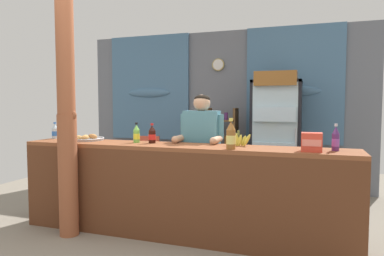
{
  "coord_description": "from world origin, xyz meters",
  "views": [
    {
      "loc": [
        1.4,
        -2.87,
        1.37
      ],
      "look_at": [
        0.21,
        0.63,
        1.12
      ],
      "focal_mm": 32.37,
      "sensor_mm": 36.0,
      "label": 1
    }
  ],
  "objects_px": {
    "soda_bottle_lime_soda": "(136,134)",
    "banana_bunch": "(238,140)",
    "soda_bottle_iced_tea": "(231,136)",
    "bottle_shelf_rack": "(222,148)",
    "stall_counter": "(175,183)",
    "shopkeeper": "(202,144)",
    "soda_bottle_grape_soda": "(336,139)",
    "drink_fridge": "(276,130)",
    "soda_bottle_water": "(55,132)",
    "soda_bottle_cola": "(152,135)",
    "plastic_lawn_chair": "(145,160)",
    "pastry_tray": "(86,138)",
    "timber_post": "(67,119)",
    "snack_box_crackers": "(312,142)"
  },
  "relations": [
    {
      "from": "stall_counter",
      "to": "drink_fridge",
      "type": "relative_size",
      "value": 1.91
    },
    {
      "from": "soda_bottle_grape_soda",
      "to": "soda_bottle_lime_soda",
      "type": "distance_m",
      "value": 2.01
    },
    {
      "from": "plastic_lawn_chair",
      "to": "soda_bottle_cola",
      "type": "distance_m",
      "value": 1.89
    },
    {
      "from": "soda_bottle_lime_soda",
      "to": "banana_bunch",
      "type": "xyz_separation_m",
      "value": [
        1.11,
        0.06,
        -0.04
      ]
    },
    {
      "from": "shopkeeper",
      "to": "soda_bottle_lime_soda",
      "type": "xyz_separation_m",
      "value": [
        -0.64,
        -0.34,
        0.12
      ]
    },
    {
      "from": "timber_post",
      "to": "stall_counter",
      "type": "bearing_deg",
      "value": 12.23
    },
    {
      "from": "drink_fridge",
      "to": "banana_bunch",
      "type": "bearing_deg",
      "value": -97.26
    },
    {
      "from": "drink_fridge",
      "to": "shopkeeper",
      "type": "height_order",
      "value": "drink_fridge"
    },
    {
      "from": "shopkeeper",
      "to": "soda_bottle_cola",
      "type": "xyz_separation_m",
      "value": [
        -0.45,
        -0.33,
        0.12
      ]
    },
    {
      "from": "soda_bottle_iced_tea",
      "to": "soda_bottle_water",
      "type": "distance_m",
      "value": 2.27
    },
    {
      "from": "drink_fridge",
      "to": "stall_counter",
      "type": "bearing_deg",
      "value": -112.63
    },
    {
      "from": "drink_fridge",
      "to": "soda_bottle_grape_soda",
      "type": "bearing_deg",
      "value": -69.37
    },
    {
      "from": "soda_bottle_iced_tea",
      "to": "banana_bunch",
      "type": "height_order",
      "value": "soda_bottle_iced_tea"
    },
    {
      "from": "timber_post",
      "to": "soda_bottle_lime_soda",
      "type": "relative_size",
      "value": 11.51
    },
    {
      "from": "plastic_lawn_chair",
      "to": "soda_bottle_water",
      "type": "height_order",
      "value": "soda_bottle_water"
    },
    {
      "from": "drink_fridge",
      "to": "shopkeeper",
      "type": "relative_size",
      "value": 1.23
    },
    {
      "from": "soda_bottle_lime_soda",
      "to": "plastic_lawn_chair",
      "type": "bearing_deg",
      "value": 113.91
    },
    {
      "from": "soda_bottle_grape_soda",
      "to": "soda_bottle_cola",
      "type": "height_order",
      "value": "soda_bottle_grape_soda"
    },
    {
      "from": "bottle_shelf_rack",
      "to": "soda_bottle_grape_soda",
      "type": "bearing_deg",
      "value": -52.34
    },
    {
      "from": "bottle_shelf_rack",
      "to": "pastry_tray",
      "type": "bearing_deg",
      "value": -121.03
    },
    {
      "from": "pastry_tray",
      "to": "snack_box_crackers",
      "type": "bearing_deg",
      "value": -4.03
    },
    {
      "from": "drink_fridge",
      "to": "pastry_tray",
      "type": "height_order",
      "value": "drink_fridge"
    },
    {
      "from": "stall_counter",
      "to": "pastry_tray",
      "type": "distance_m",
      "value": 1.28
    },
    {
      "from": "soda_bottle_grape_soda",
      "to": "banana_bunch",
      "type": "xyz_separation_m",
      "value": [
        -0.9,
        0.09,
        -0.05
      ]
    },
    {
      "from": "soda_bottle_lime_soda",
      "to": "banana_bunch",
      "type": "bearing_deg",
      "value": 3.32
    },
    {
      "from": "shopkeeper",
      "to": "plastic_lawn_chair",
      "type": "bearing_deg",
      "value": 137.14
    },
    {
      "from": "stall_counter",
      "to": "shopkeeper",
      "type": "xyz_separation_m",
      "value": [
        0.12,
        0.5,
        0.35
      ]
    },
    {
      "from": "drink_fridge",
      "to": "soda_bottle_cola",
      "type": "xyz_separation_m",
      "value": [
        -1.14,
        -1.77,
        0.04
      ]
    },
    {
      "from": "bottle_shelf_rack",
      "to": "snack_box_crackers",
      "type": "xyz_separation_m",
      "value": [
        1.33,
        -2.1,
        0.36
      ]
    },
    {
      "from": "stall_counter",
      "to": "banana_bunch",
      "type": "distance_m",
      "value": 0.77
    },
    {
      "from": "drink_fridge",
      "to": "soda_bottle_water",
      "type": "distance_m",
      "value": 3.01
    },
    {
      "from": "plastic_lawn_chair",
      "to": "pastry_tray",
      "type": "bearing_deg",
      "value": -89.31
    },
    {
      "from": "bottle_shelf_rack",
      "to": "soda_bottle_iced_tea",
      "type": "xyz_separation_m",
      "value": [
        0.62,
        -2.18,
        0.4
      ]
    },
    {
      "from": "stall_counter",
      "to": "shopkeeper",
      "type": "height_order",
      "value": "shopkeeper"
    },
    {
      "from": "shopkeeper",
      "to": "soda_bottle_grape_soda",
      "type": "bearing_deg",
      "value": -15.05
    },
    {
      "from": "stall_counter",
      "to": "timber_post",
      "type": "relative_size",
      "value": 1.37
    },
    {
      "from": "shopkeeper",
      "to": "soda_bottle_lime_soda",
      "type": "distance_m",
      "value": 0.73
    },
    {
      "from": "shopkeeper",
      "to": "bottle_shelf_rack",
      "type": "bearing_deg",
      "value": 95.77
    },
    {
      "from": "stall_counter",
      "to": "timber_post",
      "type": "bearing_deg",
      "value": -167.77
    },
    {
      "from": "stall_counter",
      "to": "soda_bottle_cola",
      "type": "height_order",
      "value": "soda_bottle_cola"
    },
    {
      "from": "soda_bottle_iced_tea",
      "to": "bottle_shelf_rack",
      "type": "bearing_deg",
      "value": 105.93
    },
    {
      "from": "stall_counter",
      "to": "shopkeeper",
      "type": "bearing_deg",
      "value": 76.58
    },
    {
      "from": "soda_bottle_grape_soda",
      "to": "timber_post",
      "type": "bearing_deg",
      "value": -171.8
    },
    {
      "from": "banana_bunch",
      "to": "soda_bottle_lime_soda",
      "type": "bearing_deg",
      "value": -176.68
    },
    {
      "from": "soda_bottle_lime_soda",
      "to": "banana_bunch",
      "type": "relative_size",
      "value": 0.83
    },
    {
      "from": "timber_post",
      "to": "snack_box_crackers",
      "type": "xyz_separation_m",
      "value": [
        2.39,
        0.26,
        -0.18
      ]
    },
    {
      "from": "pastry_tray",
      "to": "soda_bottle_iced_tea",
      "type": "bearing_deg",
      "value": -8.23
    },
    {
      "from": "soda_bottle_water",
      "to": "pastry_tray",
      "type": "distance_m",
      "value": 0.48
    },
    {
      "from": "pastry_tray",
      "to": "banana_bunch",
      "type": "height_order",
      "value": "banana_bunch"
    },
    {
      "from": "timber_post",
      "to": "drink_fridge",
      "type": "height_order",
      "value": "timber_post"
    }
  ]
}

